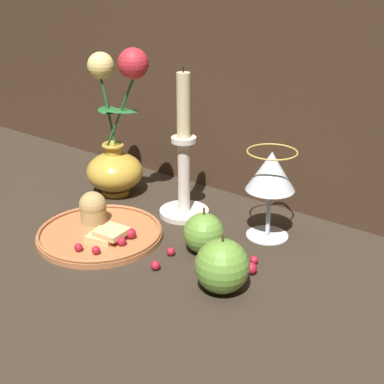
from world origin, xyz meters
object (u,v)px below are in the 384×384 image
plate_with_pastries (99,228)px  candlestick (183,167)px  vase (115,149)px  wine_glass (271,174)px  apple_near_glass (222,266)px  apple_beside_vase (204,233)px

plate_with_pastries → candlestick: candlestick is taller
vase → wine_glass: (0.35, 0.03, 0.02)m
wine_glass → apple_near_glass: wine_glass is taller
wine_glass → apple_beside_vase: size_ratio=1.98×
apple_beside_vase → vase: bearing=163.6°
vase → apple_beside_vase: 0.32m
wine_glass → candlestick: size_ratio=0.56×
plate_with_pastries → wine_glass: wine_glass is taller
wine_glass → apple_beside_vase: bearing=-115.9°
vase → apple_near_glass: vase is taller
vase → wine_glass: vase is taller
vase → candlestick: (0.17, 0.01, -0.00)m
wine_glass → candlestick: candlestick is taller
candlestick → apple_near_glass: candlestick is taller
wine_glass → candlestick: 0.18m
vase → wine_glass: 0.35m
plate_with_pastries → apple_beside_vase: apple_beside_vase is taller
vase → apple_near_glass: 0.43m
vase → candlestick: size_ratio=1.10×
vase → plate_with_pastries: 0.21m
vase → plate_with_pastries: (0.11, -0.16, -0.09)m
wine_glass → apple_near_glass: bearing=-79.9°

